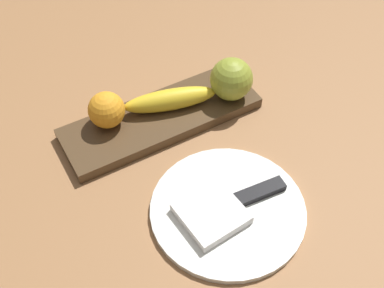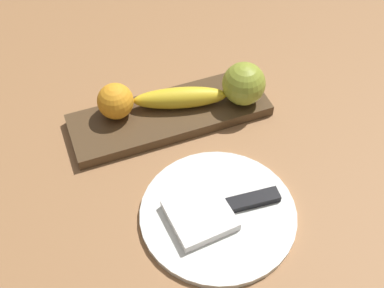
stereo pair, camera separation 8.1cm
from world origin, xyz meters
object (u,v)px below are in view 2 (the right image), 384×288
object	(u,v)px
apple	(244,84)
folded_napkin	(200,215)
fruit_tray	(170,115)
dinner_plate	(218,214)
banana	(180,98)
orange_near_apple	(115,101)
knife	(243,203)

from	to	relation	value
apple	folded_napkin	distance (m)	0.27
fruit_tray	dinner_plate	size ratio (longest dim) A/B	1.49
fruit_tray	folded_napkin	distance (m)	0.23
banana	dinner_plate	xyz separation A→B (m)	(0.02, 0.23, -0.04)
orange_near_apple	folded_napkin	world-z (taller)	orange_near_apple
folded_napkin	knife	bearing A→B (deg)	179.15
orange_near_apple	dinner_plate	world-z (taller)	orange_near_apple
knife	banana	bearing A→B (deg)	-80.50
orange_near_apple	knife	xyz separation A→B (m)	(-0.13, 0.26, -0.04)
fruit_tray	knife	size ratio (longest dim) A/B	2.04
fruit_tray	apple	world-z (taller)	apple
apple	folded_napkin	bearing A→B (deg)	50.93
banana	knife	distance (m)	0.24
banana	folded_napkin	size ratio (longest dim) A/B	1.85
fruit_tray	orange_near_apple	bearing A→B (deg)	-16.37
dinner_plate	folded_napkin	world-z (taller)	folded_napkin
dinner_plate	fruit_tray	bearing A→B (deg)	-90.00
folded_napkin	knife	distance (m)	0.07
dinner_plate	banana	bearing A→B (deg)	-95.71
apple	dinner_plate	world-z (taller)	apple
dinner_plate	folded_napkin	xyz separation A→B (m)	(0.03, 0.00, 0.01)
orange_near_apple	fruit_tray	bearing A→B (deg)	163.63
banana	orange_near_apple	distance (m)	0.12
apple	fruit_tray	bearing A→B (deg)	-8.60
apple	orange_near_apple	distance (m)	0.23
orange_near_apple	dinner_plate	distance (m)	0.28
banana	folded_napkin	distance (m)	0.24
folded_napkin	knife	world-z (taller)	folded_napkin
fruit_tray	orange_near_apple	world-z (taller)	orange_near_apple
fruit_tray	knife	xyz separation A→B (m)	(-0.04, 0.23, 0.00)
banana	knife	xyz separation A→B (m)	(-0.02, 0.24, -0.03)
fruit_tray	orange_near_apple	xyz separation A→B (m)	(0.09, -0.03, 0.04)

